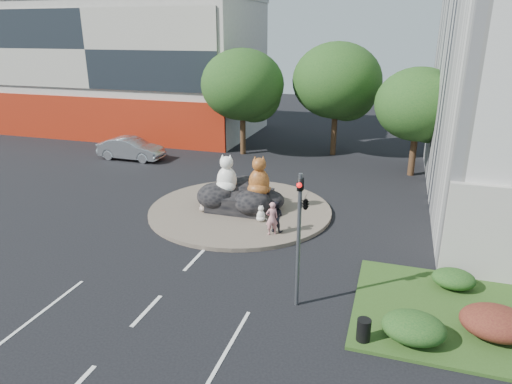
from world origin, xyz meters
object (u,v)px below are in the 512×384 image
Objects in this scene: pedestrian_dark at (276,216)px; parked_car at (131,149)px; kitten_white at (261,213)px; pedestrian_pink at (272,218)px; cat_white at (227,173)px; cat_tabby at (259,176)px; litter_bin at (364,330)px; kitten_calico at (204,203)px.

pedestrian_dark is 0.30× the size of parked_car.
pedestrian_pink is (0.97, -1.40, 0.39)m from kitten_white.
cat_white reaches higher than kitten_white.
cat_tabby is 1.32× the size of pedestrian_pink.
litter_bin is at bearing 96.50° from pedestrian_pink.
cat_tabby is 2.92× the size of litter_bin.
parked_car is at bearing 138.11° from litter_bin.
litter_bin is (4.91, -6.69, -0.53)m from pedestrian_pink.
kitten_calico is 12.52m from litter_bin.
pedestrian_dark is 8.57m from litter_bin.
kitten_calico is 3.36m from kitten_white.
cat_white is 12.60m from litter_bin.
pedestrian_pink is at bearing -47.43° from cat_white.
kitten_white is 0.53× the size of pedestrian_pink.
kitten_white is at bearing -37.30° from cat_white.
kitten_white is 1.17× the size of litter_bin.
parked_car is at bearing -66.14° from pedestrian_pink.
pedestrian_dark is at bearing -86.77° from kitten_white.
cat_white is 1.82m from cat_tabby.
kitten_calico is at bearing -145.15° from cat_white.
pedestrian_dark is at bearing 124.28° from litter_bin.
litter_bin is (9.22, -8.48, -0.17)m from kitten_calico.
kitten_calico is at bearing -172.13° from cat_tabby.
kitten_white is 16.17m from parked_car.
kitten_calico reaches higher than litter_bin.
parked_car reaches higher than kitten_calico.
cat_tabby is at bearing 68.36° from kitten_white.
pedestrian_pink is at bearing -126.09° from parked_car.
pedestrian_dark reaches higher than kitten_white.
cat_white is at bearing -69.01° from pedestrian_pink.
cat_white is 1.29× the size of pedestrian_pink.
kitten_calico is at bearing -52.26° from pedestrian_pink.
kitten_white is 0.55× the size of pedestrian_dark.
kitten_white is 1.75m from pedestrian_pink.
kitten_calico is 4.68m from pedestrian_pink.
kitten_calico is 0.59× the size of pedestrian_dark.
cat_tabby is at bearing 124.12° from litter_bin.
parked_car is at bearing 136.34° from cat_white.
cat_white is 0.41× the size of parked_car.
cat_white is 1.36× the size of pedestrian_dark.
kitten_white is (3.34, -0.38, -0.03)m from kitten_calico.
kitten_white is 1.51m from pedestrian_dark.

